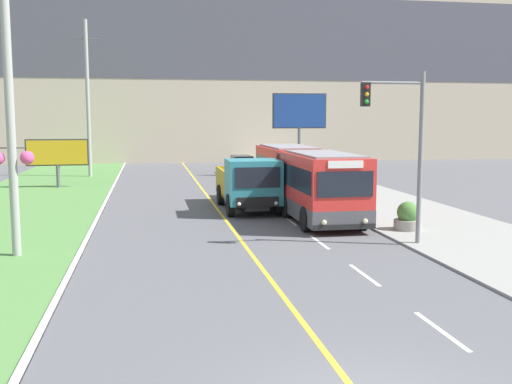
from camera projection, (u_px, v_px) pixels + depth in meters
name	position (u px, v px, depth m)	size (l,w,h in m)	color
lane_marking_centre	(347.00, 353.00, 11.43)	(2.88, 140.00, 0.01)	gold
apartment_block_background	(179.00, 47.00, 61.81)	(80.00, 8.04, 23.48)	#BCAD93
city_bus	(304.00, 180.00, 28.34)	(2.64, 12.23, 3.01)	red
dump_truck	(250.00, 185.00, 28.39)	(2.50, 6.57, 2.56)	black
car_distant	(242.00, 165.00, 47.93)	(1.80, 4.30, 1.45)	black
utility_pole_near	(9.00, 90.00, 18.80)	(1.80, 0.44, 11.41)	#9E9E99
utility_pole_far	(88.00, 98.00, 44.85)	(1.80, 0.28, 11.69)	#9E9E99
traffic_light_mast	(404.00, 136.00, 20.58)	(2.28, 0.32, 6.05)	slate
billboard_large	(299.00, 114.00, 45.55)	(4.18, 0.24, 6.31)	#59595B
billboard_small	(57.00, 154.00, 38.18)	(3.88, 0.24, 3.12)	#59595B
planter_round_near	(408.00, 217.00, 23.60)	(1.07, 1.07, 1.12)	gray
planter_round_second	(361.00, 200.00, 28.57)	(1.00, 1.00, 1.07)	gray
planter_round_third	(330.00, 187.00, 33.55)	(1.08, 1.08, 1.16)	gray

